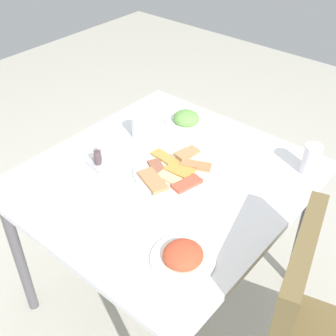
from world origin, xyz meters
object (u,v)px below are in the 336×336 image
salad_plate_greens (183,256)px  condiment_caddy (101,159)px  spoon (57,173)px  salad_plate_rice (186,119)px  fork (51,170)px  drinking_glass (139,127)px  paper_napkin (55,172)px  soda_can (311,160)px  dining_table (165,191)px  pide_platter (173,171)px

salad_plate_greens → condiment_caddy: bearing=-107.5°
spoon → salad_plate_rice: bearing=157.5°
fork → spoon: (0.00, 0.04, 0.00)m
drinking_glass → paper_napkin: (0.40, -0.08, -0.05)m
salad_plate_rice → drinking_glass: bearing=-23.1°
paper_napkin → fork: (0.00, -0.02, 0.00)m
salad_plate_rice → soda_can: size_ratio=1.57×
salad_plate_greens → drinking_glass: size_ratio=2.12×
dining_table → pide_platter: (-0.03, 0.01, 0.09)m
dining_table → fork: fork is taller
pide_platter → drinking_glass: 0.29m
dining_table → pide_platter: bearing=159.7°
paper_napkin → soda_can: bearing=130.2°
fork → paper_napkin: bearing=79.3°
dining_table → fork: bearing=-54.0°
drinking_glass → fork: bearing=-13.3°
salad_plate_greens → paper_napkin: salad_plate_greens is taller
pide_platter → salad_plate_greens: salad_plate_greens is taller
pide_platter → drinking_glass: drinking_glass is taller
dining_table → drinking_glass: size_ratio=10.80×
pide_platter → soda_can: size_ratio=2.56×
dining_table → salad_plate_greens: 0.42m
dining_table → salad_plate_rice: 0.40m
dining_table → salad_plate_rice: salad_plate_rice is taller
dining_table → condiment_caddy: condiment_caddy is taller
salad_plate_greens → drinking_glass: drinking_glass is taller
dining_table → spoon: size_ratio=5.23×
pide_platter → salad_plate_rice: (-0.31, -0.18, 0.01)m
salad_plate_rice → fork: size_ratio=1.00×
dining_table → paper_napkin: (0.26, -0.33, 0.08)m
salad_plate_rice → condiment_caddy: bearing=-8.5°
salad_plate_greens → paper_napkin: size_ratio=1.51×
fork → condiment_caddy: condiment_caddy is taller
dining_table → condiment_caddy: size_ratio=10.25×
paper_napkin → fork: fork is taller
pide_platter → spoon: (0.29, -0.33, -0.01)m
salad_plate_rice → fork: salad_plate_rice is taller
salad_plate_greens → spoon: bearing=-91.8°
pide_platter → condiment_caddy: condiment_caddy is taller
paper_napkin → fork: 0.02m
salad_plate_greens → condiment_caddy: (-0.17, -0.55, 0.01)m
fork → soda_can: bearing=118.8°
spoon → condiment_caddy: 0.17m
soda_can → fork: 0.98m
salad_plate_greens → soda_can: soda_can is taller
salad_plate_greens → spoon: salad_plate_greens is taller
paper_napkin → salad_plate_rice: bearing=164.8°
condiment_caddy → paper_napkin: bearing=-32.3°
pide_platter → drinking_glass: (-0.11, -0.27, 0.04)m
soda_can → condiment_caddy: soda_can is taller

